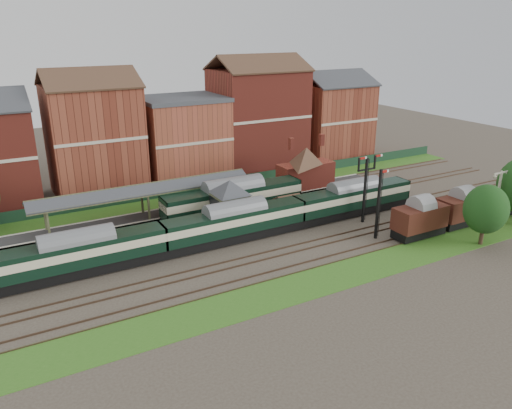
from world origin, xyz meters
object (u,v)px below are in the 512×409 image
semaphore_bracket (365,185)px  goods_van_a (420,219)px  platform_railcar (233,199)px  signal_box (230,204)px  dmu_train (235,222)px

semaphore_bracket → goods_van_a: 7.38m
platform_railcar → goods_van_a: 21.88m
signal_box → platform_railcar: (2.06, 3.25, -0.76)m
semaphore_bracket → dmu_train: size_ratio=0.16×
signal_box → goods_van_a: signal_box is taller
semaphore_bracket → dmu_train: bearing=171.1°
dmu_train → goods_van_a: size_ratio=7.93×
signal_box → semaphore_bracket: semaphore_bracket is taller
platform_railcar → goods_van_a: (15.43, -15.50, -0.28)m
dmu_train → platform_railcar: 7.19m
semaphore_bracket → platform_railcar: 15.94m
semaphore_bracket → signal_box: bearing=159.1°
platform_railcar → goods_van_a: bearing=-45.1°
dmu_train → goods_van_a: bearing=-25.9°
platform_railcar → dmu_train: bearing=-115.2°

